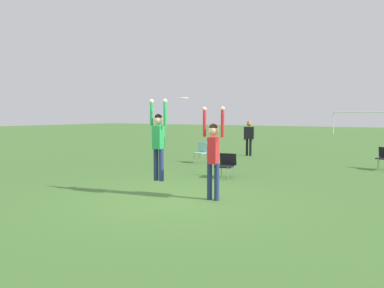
% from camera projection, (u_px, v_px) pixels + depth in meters
% --- Properties ---
extents(ground_plane, '(120.00, 120.00, 0.00)m').
position_uv_depth(ground_plane, '(172.00, 199.00, 8.97)').
color(ground_plane, '#477533').
extents(person_jumping, '(0.52, 0.41, 2.01)m').
position_uv_depth(person_jumping, '(158.00, 138.00, 9.15)').
color(person_jumping, navy).
rests_on(person_jumping, ground_plane).
extents(person_defending, '(0.59, 0.47, 2.21)m').
position_uv_depth(person_defending, '(213.00, 150.00, 8.81)').
color(person_defending, navy).
rests_on(person_defending, ground_plane).
extents(frisbee, '(0.24, 0.24, 0.02)m').
position_uv_depth(frisbee, '(183.00, 98.00, 8.93)').
color(frisbee, white).
extents(camping_chair_0, '(0.63, 0.67, 0.77)m').
position_uv_depth(camping_chair_0, '(226.00, 164.00, 12.06)').
color(camping_chair_0, gray).
rests_on(camping_chair_0, ground_plane).
extents(camping_chair_2, '(0.47, 0.51, 0.88)m').
position_uv_depth(camping_chair_2, '(202.00, 151.00, 15.76)').
color(camping_chair_2, gray).
rests_on(camping_chair_2, ground_plane).
extents(person_spectator_near, '(0.56, 0.30, 1.73)m').
position_uv_depth(person_spectator_near, '(249.00, 135.00, 18.49)').
color(person_spectator_near, black).
rests_on(person_spectator_near, ground_plane).
extents(soccer_goal, '(7.10, 0.10, 2.35)m').
position_uv_depth(soccer_goal, '(369.00, 117.00, 38.44)').
color(soccer_goal, white).
rests_on(soccer_goal, ground_plane).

